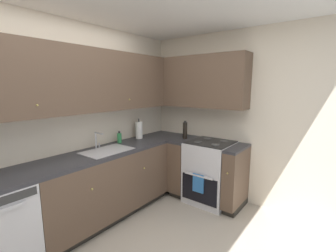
% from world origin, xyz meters
% --- Properties ---
extents(wall_back, '(4.04, 0.05, 2.50)m').
position_xyz_m(wall_back, '(0.00, 1.45, 1.25)').
color(wall_back, beige).
rests_on(wall_back, ground_plane).
extents(wall_right, '(0.05, 2.94, 2.50)m').
position_xyz_m(wall_right, '(2.00, 0.00, 1.25)').
color(wall_right, beige).
rests_on(wall_right, ground_plane).
extents(lower_cabinets_back, '(1.85, 0.62, 0.87)m').
position_xyz_m(lower_cabinets_back, '(0.45, 1.12, 0.44)').
color(lower_cabinets_back, brown).
rests_on(lower_cabinets_back, ground_plane).
extents(countertop_back, '(3.05, 0.60, 0.03)m').
position_xyz_m(countertop_back, '(0.44, 1.12, 0.89)').
color(countertop_back, '#2D2D33').
rests_on(countertop_back, lower_cabinets_back).
extents(lower_cabinets_right, '(0.62, 1.07, 0.87)m').
position_xyz_m(lower_cabinets_right, '(1.67, 0.34, 0.44)').
color(lower_cabinets_right, brown).
rests_on(lower_cabinets_right, ground_plane).
extents(countertop_right, '(0.60, 1.07, 0.03)m').
position_xyz_m(countertop_right, '(1.67, 0.34, 0.89)').
color(countertop_right, '#2D2D33').
rests_on(countertop_right, lower_cabinets_right).
extents(oven_range, '(0.68, 0.62, 1.05)m').
position_xyz_m(oven_range, '(1.69, 0.25, 0.46)').
color(oven_range, silver).
rests_on(oven_range, ground_plane).
extents(upper_cabinets_back, '(2.73, 0.34, 0.76)m').
position_xyz_m(upper_cabinets_back, '(0.28, 1.26, 1.78)').
color(upper_cabinets_back, brown).
extents(upper_cabinets_right, '(0.32, 1.62, 0.76)m').
position_xyz_m(upper_cabinets_right, '(1.81, 0.61, 1.78)').
color(upper_cabinets_right, brown).
extents(sink, '(0.61, 0.40, 0.10)m').
position_xyz_m(sink, '(0.47, 1.09, 0.86)').
color(sink, '#B7B7BC').
rests_on(sink, countertop_back).
extents(faucet, '(0.07, 0.16, 0.22)m').
position_xyz_m(faucet, '(0.48, 1.30, 1.03)').
color(faucet, silver).
rests_on(faucet, countertop_back).
extents(soap_bottle, '(0.06, 0.06, 0.17)m').
position_xyz_m(soap_bottle, '(0.86, 1.30, 0.98)').
color(soap_bottle, '#338C4C').
rests_on(soap_bottle, countertop_back).
extents(paper_towel_roll, '(0.11, 0.11, 0.32)m').
position_xyz_m(paper_towel_roll, '(1.25, 1.28, 1.04)').
color(paper_towel_roll, white).
rests_on(paper_towel_roll, countertop_back).
extents(oil_bottle, '(0.07, 0.07, 0.28)m').
position_xyz_m(oil_bottle, '(1.67, 0.70, 1.04)').
color(oil_bottle, black).
rests_on(oil_bottle, countertop_right).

